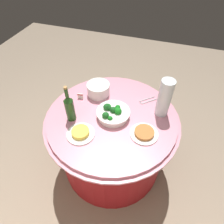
{
  "coord_description": "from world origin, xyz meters",
  "views": [
    {
      "loc": [
        -0.35,
        1.08,
        1.97
      ],
      "look_at": [
        0.0,
        0.0,
        0.79
      ],
      "focal_mm": 31.75,
      "sensor_mm": 36.0,
      "label": 1
    }
  ],
  "objects_px": {
    "broccoli_bowl": "(113,113)",
    "label_placard_front": "(80,96)",
    "food_plate_fried_egg": "(81,133)",
    "plate_stack": "(98,89)",
    "decorative_fruit_vase": "(164,100)",
    "food_plate_peanuts": "(144,133)",
    "serving_tongs": "(147,100)",
    "wine_bottle": "(70,107)"
  },
  "relations": [
    {
      "from": "broccoli_bowl",
      "to": "label_placard_front",
      "type": "relative_size",
      "value": 5.09
    },
    {
      "from": "label_placard_front",
      "to": "food_plate_fried_egg",
      "type": "bearing_deg",
      "value": 114.61
    },
    {
      "from": "plate_stack",
      "to": "decorative_fruit_vase",
      "type": "xyz_separation_m",
      "value": [
        -0.6,
        0.07,
        0.09
      ]
    },
    {
      "from": "broccoli_bowl",
      "to": "food_plate_peanuts",
      "type": "height_order",
      "value": "broccoli_bowl"
    },
    {
      "from": "plate_stack",
      "to": "food_plate_fried_egg",
      "type": "relative_size",
      "value": 0.95
    },
    {
      "from": "serving_tongs",
      "to": "food_plate_peanuts",
      "type": "height_order",
      "value": "food_plate_peanuts"
    },
    {
      "from": "plate_stack",
      "to": "food_plate_peanuts",
      "type": "distance_m",
      "value": 0.61
    },
    {
      "from": "decorative_fruit_vase",
      "to": "food_plate_peanuts",
      "type": "distance_m",
      "value": 0.32
    },
    {
      "from": "wine_bottle",
      "to": "food_plate_fried_egg",
      "type": "xyz_separation_m",
      "value": [
        -0.14,
        0.13,
        -0.11
      ]
    },
    {
      "from": "plate_stack",
      "to": "food_plate_fried_egg",
      "type": "distance_m",
      "value": 0.5
    },
    {
      "from": "broccoli_bowl",
      "to": "plate_stack",
      "type": "relative_size",
      "value": 1.33
    },
    {
      "from": "decorative_fruit_vase",
      "to": "serving_tongs",
      "type": "xyz_separation_m",
      "value": [
        0.14,
        -0.11,
        -0.14
      ]
    },
    {
      "from": "broccoli_bowl",
      "to": "wine_bottle",
      "type": "height_order",
      "value": "wine_bottle"
    },
    {
      "from": "wine_bottle",
      "to": "decorative_fruit_vase",
      "type": "distance_m",
      "value": 0.76
    },
    {
      "from": "label_placard_front",
      "to": "broccoli_bowl",
      "type": "bearing_deg",
      "value": 160.47
    },
    {
      "from": "broccoli_bowl",
      "to": "plate_stack",
      "type": "bearing_deg",
      "value": -47.67
    },
    {
      "from": "decorative_fruit_vase",
      "to": "wine_bottle",
      "type": "bearing_deg",
      "value": 22.97
    },
    {
      "from": "decorative_fruit_vase",
      "to": "broccoli_bowl",
      "type": "bearing_deg",
      "value": 24.21
    },
    {
      "from": "food_plate_peanuts",
      "to": "serving_tongs",
      "type": "bearing_deg",
      "value": -82.83
    },
    {
      "from": "plate_stack",
      "to": "food_plate_peanuts",
      "type": "relative_size",
      "value": 0.95
    },
    {
      "from": "plate_stack",
      "to": "serving_tongs",
      "type": "bearing_deg",
      "value": -174.18
    },
    {
      "from": "serving_tongs",
      "to": "label_placard_front",
      "type": "bearing_deg",
      "value": 15.09
    },
    {
      "from": "wine_bottle",
      "to": "label_placard_front",
      "type": "height_order",
      "value": "wine_bottle"
    },
    {
      "from": "serving_tongs",
      "to": "food_plate_fried_egg",
      "type": "bearing_deg",
      "value": 52.17
    },
    {
      "from": "serving_tongs",
      "to": "label_placard_front",
      "type": "relative_size",
      "value": 2.69
    },
    {
      "from": "wine_bottle",
      "to": "decorative_fruit_vase",
      "type": "bearing_deg",
      "value": -157.03
    },
    {
      "from": "wine_bottle",
      "to": "label_placard_front",
      "type": "xyz_separation_m",
      "value": [
        0.03,
        -0.25,
        -0.1
      ]
    },
    {
      "from": "decorative_fruit_vase",
      "to": "plate_stack",
      "type": "bearing_deg",
      "value": -6.51
    },
    {
      "from": "decorative_fruit_vase",
      "to": "label_placard_front",
      "type": "xyz_separation_m",
      "value": [
        0.73,
        0.05,
        -0.12
      ]
    },
    {
      "from": "wine_bottle",
      "to": "food_plate_peanuts",
      "type": "bearing_deg",
      "value": -177.83
    },
    {
      "from": "broccoli_bowl",
      "to": "serving_tongs",
      "type": "xyz_separation_m",
      "value": [
        -0.24,
        -0.29,
        -0.04
      ]
    },
    {
      "from": "label_placard_front",
      "to": "serving_tongs",
      "type": "bearing_deg",
      "value": -164.91
    },
    {
      "from": "serving_tongs",
      "to": "label_placard_front",
      "type": "xyz_separation_m",
      "value": [
        0.59,
        0.16,
        0.03
      ]
    },
    {
      "from": "plate_stack",
      "to": "wine_bottle",
      "type": "height_order",
      "value": "wine_bottle"
    },
    {
      "from": "food_plate_fried_egg",
      "to": "food_plate_peanuts",
      "type": "distance_m",
      "value": 0.49
    },
    {
      "from": "broccoli_bowl",
      "to": "serving_tongs",
      "type": "height_order",
      "value": "broccoli_bowl"
    },
    {
      "from": "decorative_fruit_vase",
      "to": "label_placard_front",
      "type": "relative_size",
      "value": 6.18
    },
    {
      "from": "decorative_fruit_vase",
      "to": "food_plate_fried_egg",
      "type": "relative_size",
      "value": 1.55
    },
    {
      "from": "decorative_fruit_vase",
      "to": "serving_tongs",
      "type": "distance_m",
      "value": 0.23
    },
    {
      "from": "wine_bottle",
      "to": "broccoli_bowl",
      "type": "bearing_deg",
      "value": -158.54
    },
    {
      "from": "broccoli_bowl",
      "to": "label_placard_front",
      "type": "height_order",
      "value": "broccoli_bowl"
    },
    {
      "from": "broccoli_bowl",
      "to": "wine_bottle",
      "type": "xyz_separation_m",
      "value": [
        0.32,
        0.13,
        0.09
      ]
    }
  ]
}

